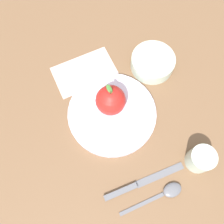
# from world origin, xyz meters

# --- Properties ---
(ground_plane) EXTENTS (2.40, 2.40, 0.00)m
(ground_plane) POSITION_xyz_m (0.00, 0.00, 0.00)
(ground_plane) COLOR brown
(dinner_plate) EXTENTS (0.24, 0.24, 0.02)m
(dinner_plate) POSITION_xyz_m (0.05, 0.02, 0.01)
(dinner_plate) COLOR silver
(dinner_plate) RESTS_ON ground_plane
(apple) EXTENTS (0.08, 0.08, 0.09)m
(apple) POSITION_xyz_m (0.07, 0.01, 0.06)
(apple) COLOR #B21E19
(apple) RESTS_ON dinner_plate
(side_bowl) EXTENTS (0.13, 0.13, 0.04)m
(side_bowl) POSITION_xyz_m (0.16, -0.15, 0.02)
(side_bowl) COLOR #B2C6B2
(side_bowl) RESTS_ON ground_plane
(cup) EXTENTS (0.06, 0.06, 0.06)m
(cup) POSITION_xyz_m (-0.15, -0.16, 0.03)
(cup) COLOR #B2C6B2
(cup) RESTS_ON ground_plane
(knife) EXTENTS (0.03, 0.22, 0.01)m
(knife) POSITION_xyz_m (-0.15, 0.01, 0.00)
(knife) COLOR #59595E
(knife) RESTS_ON ground_plane
(spoon) EXTENTS (0.04, 0.17, 0.01)m
(spoon) POSITION_xyz_m (-0.19, -0.05, 0.01)
(spoon) COLOR #59595E
(spoon) RESTS_ON ground_plane
(linen_napkin) EXTENTS (0.13, 0.19, 0.00)m
(linen_napkin) POSITION_xyz_m (0.20, 0.05, 0.00)
(linen_napkin) COLOR beige
(linen_napkin) RESTS_ON ground_plane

